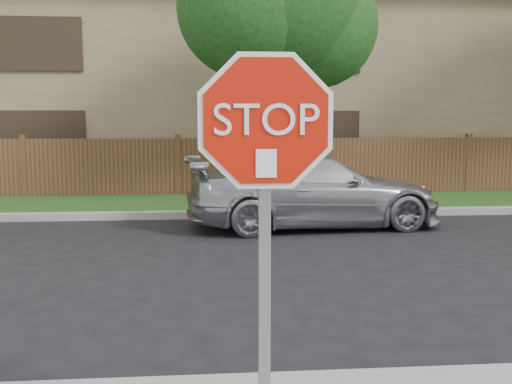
{
  "coord_description": "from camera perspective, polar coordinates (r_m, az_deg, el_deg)",
  "views": [
    {
      "loc": [
        0.7,
        -4.64,
        2.17
      ],
      "look_at": [
        1.02,
        -0.9,
        1.7
      ],
      "focal_mm": 42.0,
      "sensor_mm": 36.0,
      "label": 1
    }
  ],
  "objects": [
    {
      "name": "fence",
      "position": [
        16.11,
        -7.41,
        2.25
      ],
      "size": [
        70.0,
        0.12,
        1.6
      ],
      "primitive_type": "cube",
      "color": "#4F2F1C",
      "rests_on": "ground"
    },
    {
      "name": "stop_sign",
      "position": [
        3.19,
        0.9,
        1.01
      ],
      "size": [
        1.01,
        0.13,
        2.55
      ],
      "color": "gray",
      "rests_on": "sidewalk_near"
    },
    {
      "name": "sedan_right",
      "position": [
        11.87,
        5.52,
        0.16
      ],
      "size": [
        5.18,
        2.49,
        1.45
      ],
      "primitive_type": "imported",
      "rotation": [
        0.0,
        0.0,
        1.66
      ],
      "color": "#A2A5A9",
      "rests_on": "ground"
    },
    {
      "name": "apartment_building",
      "position": [
        21.69,
        -6.89,
        10.73
      ],
      "size": [
        35.2,
        9.2,
        7.2
      ],
      "color": "#8A7656",
      "rests_on": "ground"
    },
    {
      "name": "far_curb",
      "position": [
        12.98,
        -7.96,
        -2.18
      ],
      "size": [
        70.0,
        0.3,
        0.15
      ],
      "primitive_type": "cube",
      "color": "gray",
      "rests_on": "ground"
    },
    {
      "name": "grass_strip",
      "position": [
        14.61,
        -7.63,
        -1.19
      ],
      "size": [
        70.0,
        3.0,
        0.12
      ],
      "primitive_type": "cube",
      "color": "#1E4714",
      "rests_on": "ground"
    }
  ]
}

